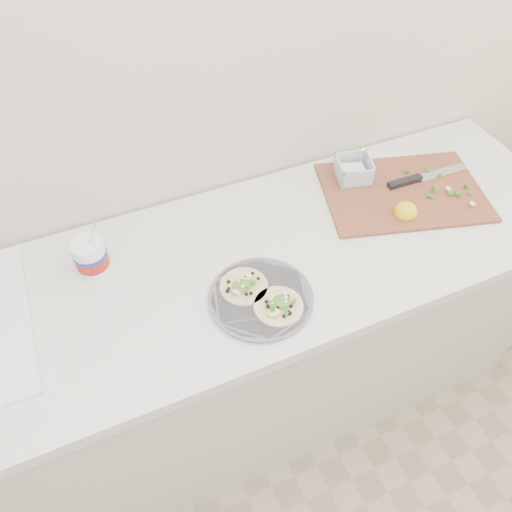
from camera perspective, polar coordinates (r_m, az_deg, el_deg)
name	(u,v)px	position (r m, az deg, el deg)	size (l,w,h in m)	color
counter	(205,356)	(1.77, -5.86, -11.34)	(2.44, 0.66, 0.90)	beige
taco_plate	(261,296)	(1.32, 0.56, -4.59)	(0.28, 0.28, 0.04)	slate
tub	(91,254)	(1.42, -18.34, 0.20)	(0.09, 0.09, 0.20)	white
cutboard	(399,187)	(1.69, 16.01, 7.63)	(0.58, 0.48, 0.08)	brown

